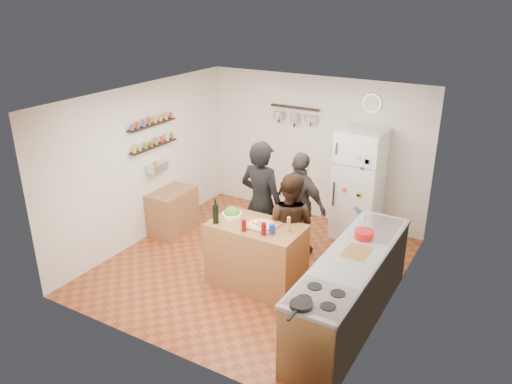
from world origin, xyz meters
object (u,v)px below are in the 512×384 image
Objects in this scene: person_left at (261,203)px; counter_run at (351,290)px; pepper_mill at (289,225)px; fridge at (359,184)px; prep_island at (257,255)px; wall_clock at (372,103)px; person_back at (300,205)px; person_center at (289,226)px; salt_canister at (272,229)px; wine_bottle at (216,214)px; red_bowl at (364,234)px; skillet at (301,305)px; side_table at (173,211)px; salad_bowl at (232,215)px.

counter_run is (1.68, -0.76, -0.49)m from person_left.
pepper_mill is 0.09× the size of fridge.
prep_island is 0.48× the size of counter_run.
pepper_mill is 2.69m from wall_clock.
person_back is 0.62× the size of counter_run.
person_left is 0.57m from person_center.
salt_canister reaches higher than prep_island.
wine_bottle is at bearing -156.25° from prep_island.
pepper_mill is at bearing 110.94° from person_center.
person_back is 1.85m from counter_run.
red_bowl is at bearing 17.53° from pepper_mill.
wine_bottle is 0.14× the size of person_left.
person_left reaches higher than fridge.
salt_canister is 0.62m from person_center.
skillet is at bearing -46.42° from prep_island.
wine_bottle is at bearing -116.24° from fridge.
prep_island is 0.61m from person_center.
salad_bowl is at bearing -22.12° from side_table.
person_back is at bearing 148.50° from red_bowl.
fridge reaches higher than salt_canister.
person_left is at bearing -116.38° from wall_clock.
prep_island is 1.49m from red_bowl.
person_left is 1.15× the size of person_back.
pepper_mill is 1.12m from counter_run.
person_back is at bearing 115.74° from skillet.
salad_bowl is 0.16× the size of person_back.
salt_canister reaches higher than salad_bowl.
wine_bottle is 0.99m from pepper_mill.
side_table is at bearing -146.82° from wall_clock.
salad_bowl is at bearing -114.11° from wall_clock.
wall_clock reaches higher than person_left.
salt_canister is 0.08× the size of person_center.
person_back is (-0.33, 1.05, -0.18)m from pepper_mill.
counter_run is (1.11, -0.05, -0.52)m from salt_canister.
prep_island is 0.77× the size of person_back.
counter_run is 0.73m from red_bowl.
wall_clock is (0.00, 0.33, 1.25)m from fridge.
salad_bowl is 2.35m from fridge.
wine_bottle is at bearing -164.13° from pepper_mill.
salad_bowl and skillet have the same top height.
red_bowl reaches higher than side_table.
skillet reaches higher than counter_run.
person_left is 7.68× the size of red_bowl.
person_back is at bearing 83.97° from prep_island.
prep_island is at bearing 118.00° from person_left.
person_back is at bearing 62.95° from salad_bowl.
pepper_mill is 2.64m from side_table.
counter_run is (1.15, -0.63, -0.31)m from person_center.
wall_clock is at bearing 105.92° from counter_run.
wall_clock is at bearing -112.42° from person_left.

